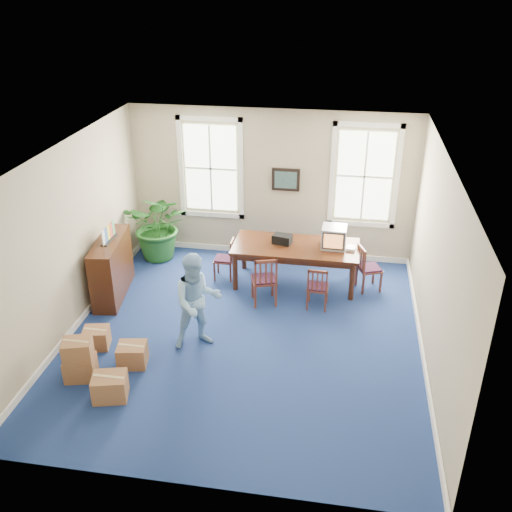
% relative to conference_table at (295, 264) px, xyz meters
% --- Properties ---
extents(floor, '(6.50, 6.50, 0.00)m').
position_rel_conference_table_xyz_m(floor, '(-0.66, -1.99, -0.42)').
color(floor, navy).
rests_on(floor, ground).
extents(ceiling, '(6.50, 6.50, 0.00)m').
position_rel_conference_table_xyz_m(ceiling, '(-0.66, -1.99, 2.78)').
color(ceiling, white).
rests_on(ceiling, ground).
extents(wall_back, '(6.50, 0.00, 6.50)m').
position_rel_conference_table_xyz_m(wall_back, '(-0.66, 1.26, 1.18)').
color(wall_back, tan).
rests_on(wall_back, ground).
extents(wall_front, '(6.50, 0.00, 6.50)m').
position_rel_conference_table_xyz_m(wall_front, '(-0.66, -5.24, 1.18)').
color(wall_front, tan).
rests_on(wall_front, ground).
extents(wall_left, '(0.00, 6.50, 6.50)m').
position_rel_conference_table_xyz_m(wall_left, '(-3.66, -1.99, 1.18)').
color(wall_left, tan).
rests_on(wall_left, ground).
extents(wall_right, '(0.00, 6.50, 6.50)m').
position_rel_conference_table_xyz_m(wall_right, '(2.34, -1.99, 1.18)').
color(wall_right, tan).
rests_on(wall_right, ground).
extents(baseboard_back, '(6.00, 0.04, 0.12)m').
position_rel_conference_table_xyz_m(baseboard_back, '(-0.66, 1.23, -0.36)').
color(baseboard_back, white).
rests_on(baseboard_back, ground).
extents(baseboard_left, '(0.04, 6.50, 0.12)m').
position_rel_conference_table_xyz_m(baseboard_left, '(-3.63, -1.99, -0.36)').
color(baseboard_left, white).
rests_on(baseboard_left, ground).
extents(baseboard_right, '(0.04, 6.50, 0.12)m').
position_rel_conference_table_xyz_m(baseboard_right, '(2.31, -1.99, -0.36)').
color(baseboard_right, white).
rests_on(baseboard_right, ground).
extents(window_left, '(1.40, 0.12, 2.20)m').
position_rel_conference_table_xyz_m(window_left, '(-1.96, 1.24, 1.48)').
color(window_left, white).
rests_on(window_left, ground).
extents(window_right, '(1.40, 0.12, 2.20)m').
position_rel_conference_table_xyz_m(window_right, '(1.24, 1.24, 1.48)').
color(window_right, white).
rests_on(window_right, ground).
extents(wall_picture, '(0.58, 0.06, 0.48)m').
position_rel_conference_table_xyz_m(wall_picture, '(-0.36, 1.21, 1.33)').
color(wall_picture, black).
rests_on(wall_picture, ground).
extents(conference_table, '(2.46, 1.14, 0.84)m').
position_rel_conference_table_xyz_m(conference_table, '(0.00, 0.00, 0.00)').
color(conference_table, '#3E1D0E').
rests_on(conference_table, ground).
extents(crt_tv, '(0.48, 0.52, 0.42)m').
position_rel_conference_table_xyz_m(crt_tv, '(0.72, 0.06, 0.63)').
color(crt_tv, '#B7B7BC').
rests_on(crt_tv, conference_table).
extents(game_console, '(0.19, 0.23, 0.05)m').
position_rel_conference_table_xyz_m(game_console, '(1.06, 0.00, 0.44)').
color(game_console, white).
rests_on(game_console, conference_table).
extents(equipment_bag, '(0.40, 0.30, 0.18)m').
position_rel_conference_table_xyz_m(equipment_bag, '(-0.28, 0.06, 0.51)').
color(equipment_bag, black).
rests_on(equipment_bag, conference_table).
extents(chair_near_left, '(0.56, 0.56, 1.00)m').
position_rel_conference_table_xyz_m(chair_near_left, '(-0.50, -0.84, 0.08)').
color(chair_near_left, maroon).
rests_on(chair_near_left, ground).
extents(chair_near_right, '(0.40, 0.40, 0.86)m').
position_rel_conference_table_xyz_m(chair_near_right, '(0.50, -0.84, 0.01)').
color(chair_near_right, maroon).
rests_on(chair_near_right, ground).
extents(chair_end_left, '(0.38, 0.38, 0.85)m').
position_rel_conference_table_xyz_m(chair_end_left, '(-1.45, -0.00, 0.01)').
color(chair_end_left, maroon).
rests_on(chair_end_left, ground).
extents(chair_end_right, '(0.54, 0.54, 0.93)m').
position_rel_conference_table_xyz_m(chair_end_right, '(1.45, 0.00, 0.05)').
color(chair_end_right, maroon).
rests_on(chair_end_right, ground).
extents(man, '(1.01, 0.93, 1.67)m').
position_rel_conference_table_xyz_m(man, '(-1.37, -2.35, 0.42)').
color(man, '#87B9E4').
rests_on(man, ground).
extents(credenza, '(0.65, 1.60, 1.22)m').
position_rel_conference_table_xyz_m(credenza, '(-3.41, -1.01, 0.19)').
color(credenza, '#3E1D0E').
rests_on(credenza, ground).
extents(brochure_rack, '(0.18, 0.71, 0.31)m').
position_rel_conference_table_xyz_m(brochure_rack, '(-3.39, -1.01, 0.96)').
color(brochure_rack, '#99999E').
rests_on(brochure_rack, credenza).
extents(potted_plant, '(1.39, 1.21, 1.52)m').
position_rel_conference_table_xyz_m(potted_plant, '(-2.99, 0.67, 0.34)').
color(potted_plant, '#1E581D').
rests_on(potted_plant, ground).
extents(cardboard_boxes, '(1.48, 1.48, 0.72)m').
position_rel_conference_table_xyz_m(cardboard_boxes, '(-2.77, -3.41, -0.06)').
color(cardboard_boxes, '#97643E').
rests_on(cardboard_boxes, ground).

